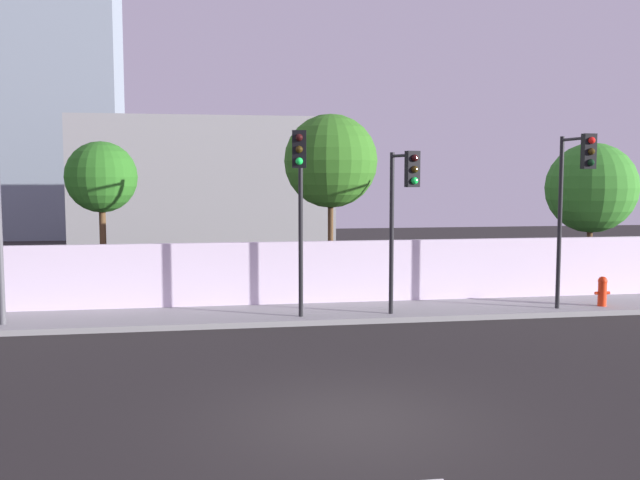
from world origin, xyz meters
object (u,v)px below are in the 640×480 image
Objects in this scene: traffic_light_center at (300,184)px; roadside_tree_midleft at (101,178)px; roadside_tree_midright at (331,161)px; fire_hydrant at (602,290)px; roadside_tree_rightmost at (591,188)px; traffic_light_left at (575,184)px; traffic_light_right at (403,197)px.

traffic_light_center is 0.98× the size of roadside_tree_midleft.
roadside_tree_midright is (6.81, 0.00, 0.51)m from roadside_tree_midleft.
roadside_tree_rightmost is (1.38, 3.12, 2.84)m from fire_hydrant.
traffic_light_center is 0.97× the size of roadside_tree_rightmost.
fire_hydrant is 4.44m from roadside_tree_rightmost.
traffic_light_left is 4.80m from roadside_tree_rightmost.
roadside_tree_midleft is 0.98× the size of roadside_tree_rightmost.
roadside_tree_rightmost reaches higher than roadside_tree_midleft.
traffic_light_left reaches higher than fire_hydrant.
fire_hydrant is 0.15× the size of roadside_tree_midright.
roadside_tree_rightmost is at bearing 66.09° from fire_hydrant.
roadside_tree_rightmost is (7.47, 3.84, 0.14)m from traffic_light_right.
roadside_tree_midleft is (-14.12, 3.12, 3.18)m from fire_hydrant.
traffic_light_left is 1.00× the size of traffic_light_center.
roadside_tree_midleft reaches higher than traffic_light_right.
traffic_light_center is 2.70m from traffic_light_right.
traffic_light_left is at bearing -150.28° from fire_hydrant.
roadside_tree_midleft is (-12.72, 3.91, 0.15)m from traffic_light_left.
roadside_tree_midright reaches higher than roadside_tree_midleft.
traffic_light_center is at bearing -110.58° from roadside_tree_midright.
fire_hydrant is 8.76m from roadside_tree_midright.
traffic_light_right reaches higher than fire_hydrant.
traffic_light_center is at bearing -179.02° from traffic_light_right.
roadside_tree_midright is (-7.30, 3.12, 3.68)m from fire_hydrant.
roadside_tree_midright is (-1.22, 3.84, 0.98)m from traffic_light_right.
roadside_tree_midright is 1.16× the size of roadside_tree_rightmost.
traffic_light_right is at bearing -152.81° from roadside_tree_rightmost.
traffic_light_center reaches higher than traffic_light_right.
roadside_tree_midleft is at bearing 162.90° from traffic_light_left.
traffic_light_left is 7.37m from traffic_light_center.
traffic_light_right is 8.40m from roadside_tree_rightmost.
traffic_light_center is 6.62m from roadside_tree_midleft.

